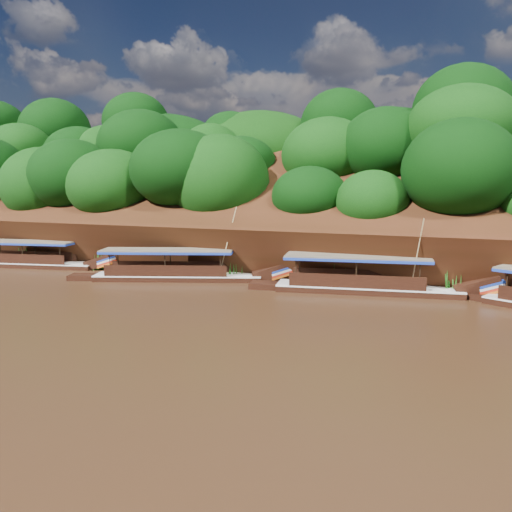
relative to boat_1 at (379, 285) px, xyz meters
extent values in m
plane|color=black|center=(-2.99, -8.41, -0.53)|extent=(160.00, 160.00, 0.00)
cube|color=black|center=(-2.99, 7.59, 2.97)|extent=(120.00, 16.12, 13.64)
cube|color=black|center=(-2.99, 17.59, -0.53)|extent=(120.00, 24.00, 12.00)
ellipsoid|color=#0B3C0A|center=(-32.99, 13.59, 8.47)|extent=(20.00, 10.00, 8.00)
ellipsoid|color=#0B3C0A|center=(-8.99, 6.59, 2.97)|extent=(18.00, 8.00, 6.40)
ellipsoid|color=#0B3C0A|center=(-2.99, 14.59, 8.67)|extent=(24.00, 11.00, 8.40)
cube|color=black|center=(-0.69, -0.12, -0.53)|extent=(11.73, 4.07, 0.87)
cube|color=silver|center=(-0.69, -0.12, -0.12)|extent=(11.74, 4.13, 0.10)
cube|color=black|center=(5.70, 1.00, 0.14)|extent=(2.97, 2.03, 1.62)
cube|color=#1937A4|center=(6.41, 1.12, 0.43)|extent=(1.68, 1.87, 0.59)
cube|color=red|center=(6.41, 1.12, 0.10)|extent=(1.68, 1.87, 0.59)
cube|color=brown|center=(-1.40, -0.24, 1.78)|extent=(9.32, 3.95, 0.12)
cube|color=#1937A4|center=(-1.40, -0.24, 1.67)|extent=(9.32, 3.95, 0.17)
cylinder|color=tan|center=(2.25, -0.19, 2.15)|extent=(0.70, 1.02, 4.38)
cube|color=black|center=(-14.06, -0.98, -0.53)|extent=(11.93, 5.92, 0.82)
cube|color=silver|center=(-14.06, -0.98, -0.15)|extent=(11.95, 5.98, 0.09)
cube|color=black|center=(-7.72, 1.29, 0.10)|extent=(3.15, 2.36, 1.61)
cube|color=#1937A4|center=(-7.02, 1.55, 0.37)|extent=(1.91, 1.96, 0.60)
cube|color=red|center=(-7.02, 1.55, 0.06)|extent=(1.91, 1.96, 0.60)
cube|color=brown|center=(-14.76, -1.23, 1.65)|extent=(9.59, 5.32, 0.11)
cube|color=#1937A4|center=(-14.76, -1.23, 1.54)|extent=(9.59, 5.32, 0.16)
cylinder|color=tan|center=(-10.58, 0.07, 2.36)|extent=(0.96, 1.14, 4.79)
cube|color=black|center=(-27.90, -0.50, -0.53)|extent=(10.43, 3.99, 0.80)
cube|color=silver|center=(-27.90, -0.50, -0.15)|extent=(10.44, 4.05, 0.09)
cube|color=black|center=(-22.26, 0.68, 0.08)|extent=(2.68, 1.92, 1.47)
cube|color=#1937A4|center=(-21.63, 0.81, 0.35)|extent=(1.54, 1.74, 0.53)
cube|color=red|center=(-21.63, 0.81, 0.05)|extent=(1.54, 1.74, 0.53)
cube|color=brown|center=(-28.53, -0.63, 1.59)|extent=(8.31, 3.82, 0.11)
cube|color=#1937A4|center=(-28.53, -0.63, 1.49)|extent=(8.31, 3.82, 0.16)
cone|color=#24711C|center=(-31.00, 1.12, 0.47)|extent=(1.50, 1.50, 2.00)
cone|color=#24711C|center=(-22.14, 0.50, 0.30)|extent=(1.50, 1.50, 1.68)
cone|color=#24711C|center=(-17.01, 1.47, 0.56)|extent=(1.50, 1.50, 2.18)
cone|color=#24711C|center=(-10.07, 0.78, 0.14)|extent=(1.50, 1.50, 1.36)
cone|color=#24711C|center=(-2.43, 1.18, 0.26)|extent=(1.50, 1.50, 1.59)
cone|color=#24711C|center=(4.57, 1.14, 0.44)|extent=(1.50, 1.50, 1.95)
camera|label=1|loc=(4.34, -31.69, 6.37)|focal=35.00mm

